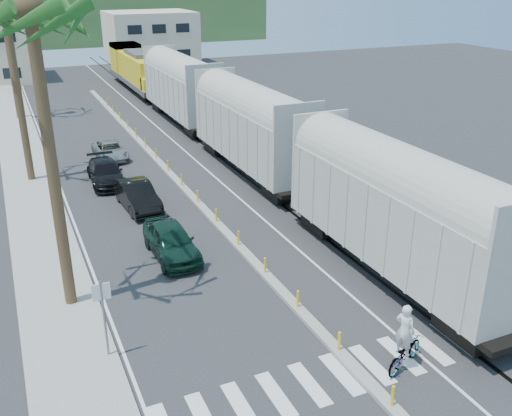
{
  "coord_description": "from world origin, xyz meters",
  "views": [
    {
      "loc": [
        -9.29,
        -14.69,
        12.21
      ],
      "look_at": [
        0.8,
        7.74,
        2.0
      ],
      "focal_mm": 40.0,
      "sensor_mm": 36.0,
      "label": 1
    }
  ],
  "objects_px": {
    "car_second": "(137,195)",
    "cyclist": "(405,348)",
    "car_lead": "(171,241)",
    "street_sign": "(103,308)"
  },
  "relations": [
    {
      "from": "street_sign",
      "to": "car_lead",
      "type": "height_order",
      "value": "street_sign"
    },
    {
      "from": "car_lead",
      "to": "cyclist",
      "type": "bearing_deg",
      "value": -67.43
    },
    {
      "from": "car_second",
      "to": "cyclist",
      "type": "relative_size",
      "value": 1.82
    },
    {
      "from": "street_sign",
      "to": "car_second",
      "type": "relative_size",
      "value": 0.64
    },
    {
      "from": "car_second",
      "to": "car_lead",
      "type": "bearing_deg",
      "value": -93.39
    },
    {
      "from": "street_sign",
      "to": "cyclist",
      "type": "xyz_separation_m",
      "value": [
        8.87,
        -4.5,
        -1.22
      ]
    },
    {
      "from": "street_sign",
      "to": "car_second",
      "type": "height_order",
      "value": "street_sign"
    },
    {
      "from": "cyclist",
      "to": "street_sign",
      "type": "bearing_deg",
      "value": 38.88
    },
    {
      "from": "car_second",
      "to": "cyclist",
      "type": "height_order",
      "value": "cyclist"
    },
    {
      "from": "cyclist",
      "to": "car_second",
      "type": "bearing_deg",
      "value": -8.77
    }
  ]
}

